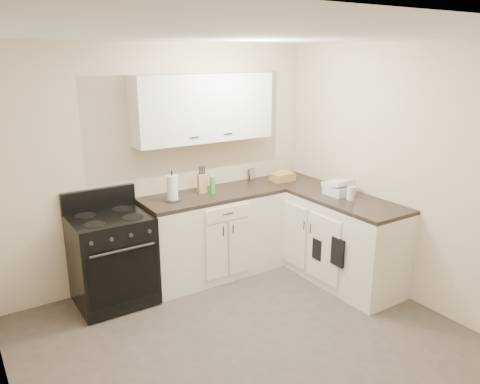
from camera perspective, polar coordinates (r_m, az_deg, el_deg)
floor at (r=4.10m, az=2.41°, el=-19.01°), size 3.60×3.60×0.00m
ceiling at (r=3.35m, az=2.94°, el=18.52°), size 3.60×3.60×0.00m
wall_back at (r=5.04m, az=-9.35°, el=3.28°), size 3.60×0.00×3.60m
wall_right at (r=4.77m, az=20.54°, el=1.68°), size 0.00×3.60×3.60m
base_cabinets_back at (r=5.21m, az=-3.30°, el=-5.34°), size 1.55×0.60×0.90m
base_cabinets_right at (r=5.32m, az=10.40°, el=-5.10°), size 0.60×1.90×0.90m
countertop_back at (r=5.05m, az=-3.39°, el=-0.38°), size 1.55×0.60×0.04m
countertop_right at (r=5.17m, az=10.67°, el=-0.24°), size 0.60×1.90×0.04m
upper_cabinets at (r=5.00m, az=-4.43°, el=10.20°), size 1.55×0.30×0.70m
stove at (r=4.77m, az=-15.27°, el=-7.91°), size 0.73×0.63×0.89m
knife_block at (r=5.05m, az=-4.63°, el=1.03°), size 0.10×0.10×0.20m
paper_towel at (r=4.81m, az=-8.25°, el=0.49°), size 0.11×0.11×0.26m
soap_bottle at (r=5.01m, az=-3.39°, el=0.82°), size 0.07×0.07×0.19m
picture_frame at (r=5.60m, az=1.46°, el=2.21°), size 0.11×0.06×0.13m
wicker_basket at (r=5.56m, az=5.18°, el=1.83°), size 0.27×0.19×0.09m
countertop_grill at (r=5.10m, az=12.00°, el=0.24°), size 0.27×0.25×0.10m
glass_jar at (r=4.93m, az=13.35°, el=-0.15°), size 0.10×0.10×0.14m
oven_mitt_near at (r=4.76m, az=11.81°, el=-7.19°), size 0.02×0.17×0.29m
oven_mitt_far at (r=4.98m, az=9.37°, el=-6.93°), size 0.02×0.13×0.22m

